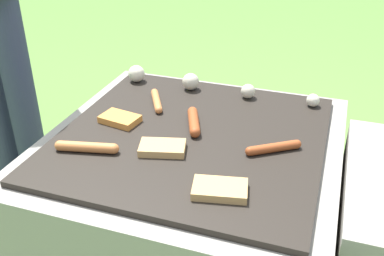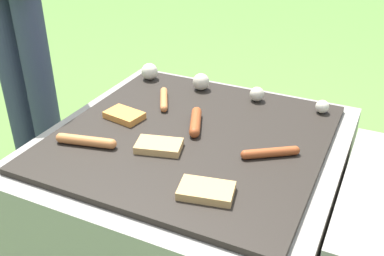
% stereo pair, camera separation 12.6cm
% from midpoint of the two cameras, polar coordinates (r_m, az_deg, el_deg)
% --- Properties ---
extents(ground_plane, '(14.00, 14.00, 0.00)m').
position_cam_midpoint_polar(ground_plane, '(1.54, -2.43, -15.33)').
color(ground_plane, '#567F38').
extents(grill, '(0.83, 0.83, 0.45)m').
position_cam_midpoint_polar(grill, '(1.40, -2.61, -8.86)').
color(grill, gray).
rests_on(grill, ground_plane).
extents(sausage_back_left, '(0.09, 0.14, 0.02)m').
position_cam_midpoint_polar(sausage_back_left, '(1.45, -7.02, 3.39)').
color(sausage_back_left, '#C6753D').
rests_on(sausage_back_left, grill).
extents(sausage_front_center, '(0.14, 0.10, 0.02)m').
position_cam_midpoint_polar(sausage_front_center, '(1.20, 7.36, -2.58)').
color(sausage_front_center, '#93421E').
rests_on(sausage_front_center, grill).
extents(sausage_mid_right, '(0.17, 0.06, 0.03)m').
position_cam_midpoint_polar(sausage_mid_right, '(1.23, -16.11, -2.44)').
color(sausage_mid_right, '#C6753D').
rests_on(sausage_mid_right, grill).
extents(sausage_back_right, '(0.08, 0.15, 0.03)m').
position_cam_midpoint_polar(sausage_back_right, '(1.31, -2.54, 0.74)').
color(sausage_back_right, '#93421E').
rests_on(sausage_back_right, grill).
extents(bread_slice_right, '(0.14, 0.10, 0.02)m').
position_cam_midpoint_polar(bread_slice_right, '(1.04, 0.06, -7.91)').
color(bread_slice_right, tan).
rests_on(bread_slice_right, grill).
extents(bread_slice_center, '(0.14, 0.10, 0.02)m').
position_cam_midpoint_polar(bread_slice_center, '(1.20, -6.81, -2.60)').
color(bread_slice_center, tan).
rests_on(bread_slice_center, grill).
extents(bread_slice_left, '(0.12, 0.09, 0.02)m').
position_cam_midpoint_polar(bread_slice_left, '(1.36, -11.88, 0.97)').
color(bread_slice_left, '#D18438').
rests_on(bread_slice_left, grill).
extents(mushroom_row, '(0.66, 0.06, 0.06)m').
position_cam_midpoint_polar(mushroom_row, '(1.53, -2.01, 5.74)').
color(mushroom_row, beige).
rests_on(mushroom_row, grill).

